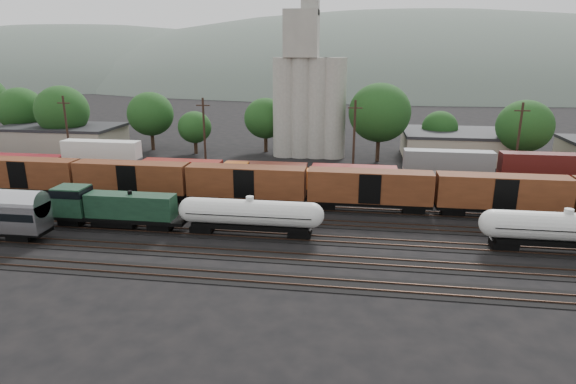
# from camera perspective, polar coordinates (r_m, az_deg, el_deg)

# --- Properties ---
(ground) EXTENTS (600.00, 600.00, 0.00)m
(ground) POSITION_cam_1_polar(r_m,az_deg,el_deg) (57.12, -4.90, -3.26)
(ground) COLOR black
(tracks) EXTENTS (180.00, 33.20, 0.20)m
(tracks) POSITION_cam_1_polar(r_m,az_deg,el_deg) (57.11, -4.90, -3.21)
(tracks) COLOR black
(tracks) RESTS_ON ground
(green_locomotive) EXTENTS (16.48, 2.91, 4.36)m
(green_locomotive) POSITION_cam_1_polar(r_m,az_deg,el_deg) (57.15, -20.68, -1.65)
(green_locomotive) COLOR black
(green_locomotive) RESTS_ON ground
(tank_car_a) EXTENTS (15.76, 2.82, 4.13)m
(tank_car_a) POSITION_cam_1_polar(r_m,az_deg,el_deg) (51.37, -4.50, -2.61)
(tank_car_a) COLOR silver
(tank_car_a) RESTS_ON ground
(tank_car_b) EXTENTS (16.34, 2.93, 4.28)m
(tank_car_b) POSITION_cam_1_polar(r_m,az_deg,el_deg) (54.11, 30.08, -3.78)
(tank_car_b) COLOR silver
(tank_car_b) RESTS_ON ground
(orange_locomotive) EXTENTS (16.40, 2.73, 4.10)m
(orange_locomotive) POSITION_cam_1_polar(r_m,az_deg,el_deg) (65.70, -2.73, 1.57)
(orange_locomotive) COLOR black
(orange_locomotive) RESTS_ON ground
(boxcar_string) EXTENTS (153.60, 2.90, 4.20)m
(boxcar_string) POSITION_cam_1_polar(r_m,az_deg,el_deg) (59.82, 2.25, 0.84)
(boxcar_string) COLOR black
(boxcar_string) RESTS_ON ground
(container_wall) EXTENTS (178.40, 2.60, 5.80)m
(container_wall) POSITION_cam_1_polar(r_m,az_deg,el_deg) (69.81, 1.26, 2.71)
(container_wall) COLOR black
(container_wall) RESTS_ON ground
(grain_silo) EXTENTS (13.40, 5.00, 29.00)m
(grain_silo) POSITION_cam_1_polar(r_m,az_deg,el_deg) (89.14, 2.39, 11.32)
(grain_silo) COLOR #A09E93
(grain_silo) RESTS_ON ground
(industrial_sheds) EXTENTS (119.38, 17.26, 5.10)m
(industrial_sheds) POSITION_cam_1_polar(r_m,az_deg,el_deg) (89.32, 4.42, 5.66)
(industrial_sheds) COLOR #9E937F
(industrial_sheds) RESTS_ON ground
(tree_band) EXTENTS (166.74, 21.92, 14.39)m
(tree_band) POSITION_cam_1_polar(r_m,az_deg,el_deg) (93.03, -2.47, 9.53)
(tree_band) COLOR black
(tree_band) RESTS_ON ground
(utility_poles) EXTENTS (122.20, 0.36, 12.00)m
(utility_poles) POSITION_cam_1_polar(r_m,az_deg,el_deg) (76.47, -1.25, 6.66)
(utility_poles) COLOR black
(utility_poles) RESTS_ON ground
(distant_hills) EXTENTS (860.00, 286.00, 130.00)m
(distant_hills) POSITION_cam_1_polar(r_m,az_deg,el_deg) (315.01, 10.52, 8.93)
(distant_hills) COLOR #59665B
(distant_hills) RESTS_ON ground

